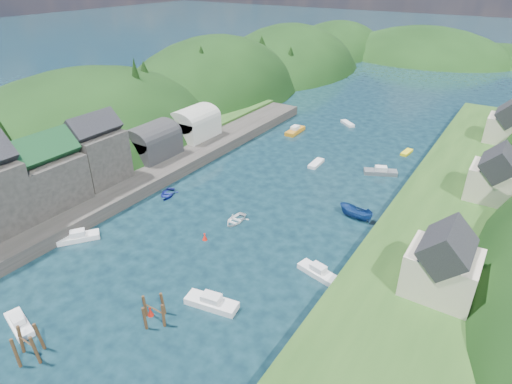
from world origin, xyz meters
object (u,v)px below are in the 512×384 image
Objects in this scene: piling_cluster_near at (29,347)px; channel_buoy_near at (150,312)px; channel_buoy_far at (205,237)px; piling_cluster_far at (154,313)px.

piling_cluster_near reaches higher than channel_buoy_near.
piling_cluster_far is at bearing -70.84° from channel_buoy_far.
piling_cluster_near is 3.58× the size of channel_buoy_near.
channel_buoy_far is at bearing 105.98° from channel_buoy_near.
channel_buoy_far is (-4.12, 14.37, 0.00)m from channel_buoy_near.
channel_buoy_near is at bearing 61.36° from piling_cluster_near.
piling_cluster_near is at bearing -123.45° from piling_cluster_far.
piling_cluster_far reaches higher than channel_buoy_far.
piling_cluster_near is at bearing -118.64° from channel_buoy_near.
channel_buoy_near is at bearing 163.31° from piling_cluster_far.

